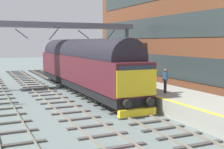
{
  "coord_description": "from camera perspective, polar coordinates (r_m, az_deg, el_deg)",
  "views": [
    {
      "loc": [
        -8.57,
        -17.8,
        4.44
      ],
      "look_at": [
        0.2,
        1.4,
        2.14
      ],
      "focal_mm": 48.23,
      "sensor_mm": 36.0,
      "label": 1
    }
  ],
  "objects": [
    {
      "name": "track_adjacent_west",
      "position": [
        19.09,
        -7.74,
        -7.11
      ],
      "size": [
        2.5,
        60.0,
        0.15
      ],
      "color": "gray",
      "rests_on": "ground"
    },
    {
      "name": "station_building",
      "position": [
        30.73,
        16.17,
        11.87
      ],
      "size": [
        5.96,
        33.86,
        15.19
      ],
      "color": "brown",
      "rests_on": "ground"
    },
    {
      "name": "track_main",
      "position": [
        20.23,
        1.14,
        -6.3
      ],
      "size": [
        2.5,
        60.0,
        0.15
      ],
      "color": "gray",
      "rests_on": "ground"
    },
    {
      "name": "station_platform",
      "position": [
        21.92,
        9.67,
        -4.23
      ],
      "size": [
        4.0,
        44.0,
        1.01
      ],
      "color": "#9C9D91",
      "rests_on": "ground"
    },
    {
      "name": "track_adjacent_far_west",
      "position": [
        18.39,
        -19.38,
        -7.93
      ],
      "size": [
        2.5,
        60.0,
        0.15
      ],
      "color": "gray",
      "rests_on": "ground"
    },
    {
      "name": "overhead_footbridge",
      "position": [
        29.97,
        -11.0,
        8.65
      ],
      "size": [
        16.38,
        2.0,
        6.29
      ],
      "color": "slate",
      "rests_on": "ground"
    },
    {
      "name": "waiting_passenger",
      "position": [
        20.46,
        10.08,
        -0.75
      ],
      "size": [
        0.42,
        0.49,
        1.64
      ],
      "rotation": [
        0.0,
        0.0,
        1.27
      ],
      "color": "#37303E",
      "rests_on": "station_platform"
    },
    {
      "name": "ground_plane",
      "position": [
        20.25,
        1.14,
        -6.45
      ],
      "size": [
        140.0,
        140.0,
        0.0
      ],
      "primitive_type": "plane",
      "color": "slate",
      "rests_on": "ground"
    },
    {
      "name": "diesel_locomotive",
      "position": [
        26.72,
        -5.78,
        2.0
      ],
      "size": [
        2.74,
        20.41,
        4.68
      ],
      "color": "black",
      "rests_on": "ground"
    }
  ]
}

